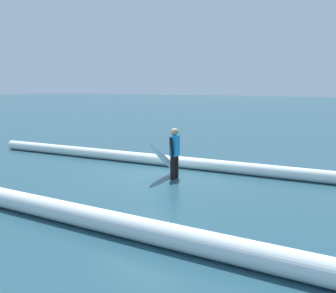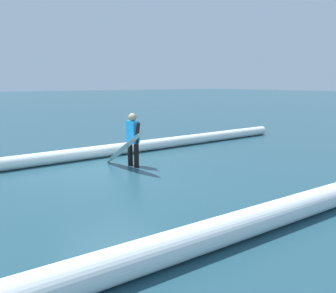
# 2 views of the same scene
# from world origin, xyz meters

# --- Properties ---
(ground_plane) EXTENTS (177.25, 177.25, 0.00)m
(ground_plane) POSITION_xyz_m (0.00, 0.00, 0.00)
(ground_plane) COLOR #214755
(surfer) EXTENTS (0.24, 0.58, 1.49)m
(surfer) POSITION_xyz_m (-0.73, -0.04, 0.83)
(surfer) COLOR black
(surfer) RESTS_ON ground_plane
(surfboard) EXTENTS (0.42, 1.79, 1.15)m
(surfboard) POSITION_xyz_m (-0.41, -0.00, 0.56)
(surfboard) COLOR white
(surfboard) RESTS_ON ground_plane
(wave_crest_foreground) EXTENTS (16.45, 0.53, 0.37)m
(wave_crest_foreground) POSITION_xyz_m (-0.08, -1.64, 0.19)
(wave_crest_foreground) COLOR white
(wave_crest_foreground) RESTS_ON ground_plane
(wave_crest_midground) EXTENTS (24.12, 2.00, 0.43)m
(wave_crest_midground) POSITION_xyz_m (1.53, 4.48, 0.22)
(wave_crest_midground) COLOR white
(wave_crest_midground) RESTS_ON ground_plane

